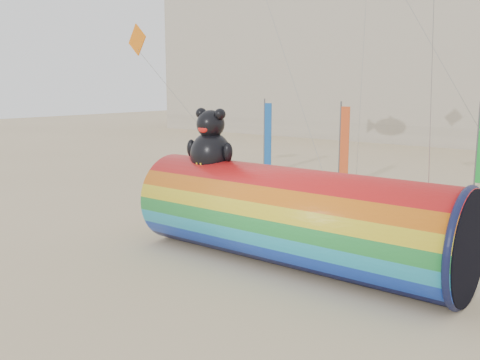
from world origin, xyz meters
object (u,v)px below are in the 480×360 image
Objects in this scene: windsock_assembly at (292,214)px; kite_handler at (324,230)px; fabric_bundle at (306,260)px; hotel_building at (393,48)px.

windsock_assembly reaches higher than kite_handler.
windsock_assembly is 1.70m from fabric_bundle.
kite_handler reaches higher than fabric_bundle.
kite_handler is 0.70× the size of fabric_bundle.
hotel_building is 49.35m from windsock_assembly.
kite_handler is at bearing 95.80° from fabric_bundle.
hotel_building reaches higher than windsock_assembly.
hotel_building reaches higher than fabric_bundle.
fabric_bundle is (16.39, -45.67, -10.14)m from hotel_building.
kite_handler is at bearing -69.83° from hotel_building.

